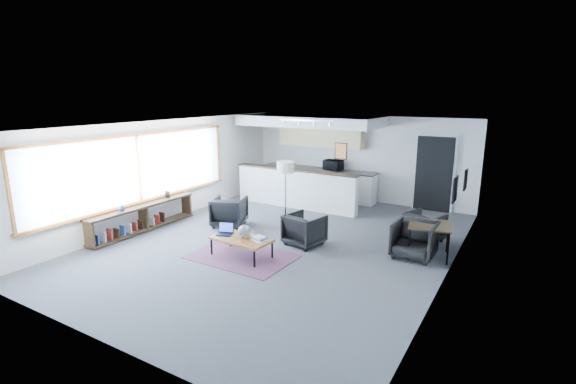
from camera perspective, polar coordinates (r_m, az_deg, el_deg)
The scene contains 21 objects.
room at distance 9.04m, azimuth -0.89°, elevation 0.86°, with size 7.02×9.02×2.62m.
window at distance 10.60m, azimuth -19.76°, elevation 2.80°, with size 0.10×5.95×1.66m.
console at distance 10.63m, azimuth -19.33°, elevation -3.40°, with size 0.35×3.00×0.80m.
kitchenette at distance 12.78m, azimuth 3.22°, elevation 4.92°, with size 4.20×1.96×2.60m.
doorway at distance 12.36m, azimuth 19.35°, elevation 2.45°, with size 1.10×0.12×2.15m.
track_light at distance 11.05m, azimuth 2.48°, elevation 9.59°, with size 1.60×0.07×0.15m.
wall_art_lower at distance 8.18m, azimuth 21.87°, elevation 0.34°, with size 0.03×0.38×0.48m.
wall_art_upper at distance 9.46m, azimuth 23.11°, elevation 1.58°, with size 0.03×0.34×0.44m.
kilim_rug at distance 8.67m, azimuth -6.34°, elevation -8.74°, with size 2.09×1.44×0.01m.
coffee_table at distance 8.54m, azimuth -6.40°, elevation -6.47°, with size 1.27×0.75×0.40m.
laptop at distance 8.80m, azimuth -8.55°, elevation -5.25°, with size 0.39×0.36×0.23m.
ceramic_pot at distance 8.50m, azimuth -6.00°, elevation -5.40°, with size 0.26×0.26×0.26m.
book_stack at distance 8.34m, azimuth -3.89°, elevation -6.39°, with size 0.32×0.28×0.09m.
coaster at distance 8.34m, azimuth -6.76°, elevation -6.74°, with size 0.12×0.12×0.01m.
armchair_left at distance 10.54m, azimuth -8.05°, elevation -2.46°, with size 0.79×0.74×0.81m, color black.
armchair_right at distance 9.16m, azimuth 2.27°, elevation -4.93°, with size 0.74×0.70×0.77m, color black.
floor_lamp at distance 10.74m, azimuth -0.34°, elevation 3.14°, with size 0.57×0.57×1.55m.
dining_table at distance 8.92m, azimuth 18.85°, elevation -4.54°, with size 0.95×0.95×0.69m.
dining_chair_near at distance 8.85m, azimuth 16.88°, elevation -6.40°, with size 0.69×0.64×0.71m, color black.
dining_chair_far at distance 9.86m, azimuth 18.15°, elevation -4.69°, with size 0.61×0.57×0.63m, color black.
microwave at distance 12.99m, azimuth 6.19°, elevation 3.84°, with size 0.56×0.31×0.38m, color black.
Camera 1 is at (4.61, -7.52, 3.27)m, focal length 26.00 mm.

